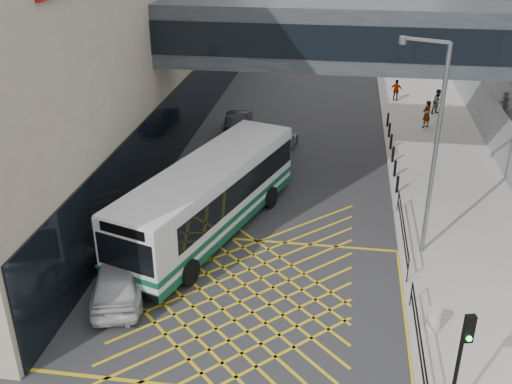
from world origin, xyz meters
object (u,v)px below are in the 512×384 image
at_px(street_lamp, 432,139).
at_px(pedestrian_b, 438,102).
at_px(car_white, 119,278).
at_px(car_dark, 239,121).
at_px(bus, 211,196).
at_px(litter_bin, 434,320).
at_px(traffic_light, 462,355).
at_px(pedestrian_c, 396,90).
at_px(car_silver, 275,141).
at_px(pedestrian_a, 427,114).

bearing_deg(street_lamp, pedestrian_b, 102.04).
bearing_deg(car_white, car_dark, -108.84).
relative_size(bus, litter_bin, 14.79).
bearing_deg(car_white, traffic_light, 142.44).
xyz_separation_m(street_lamp, pedestrian_b, (2.98, 18.70, -4.11)).
relative_size(car_dark, pedestrian_c, 2.79).
xyz_separation_m(car_white, litter_bin, (11.31, -0.54, -0.22)).
height_order(car_silver, pedestrian_b, pedestrian_b).
xyz_separation_m(pedestrian_b, pedestrian_c, (-2.65, 2.56, -0.06)).
bearing_deg(car_white, car_silver, -119.90).
height_order(street_lamp, pedestrian_b, street_lamp).
bearing_deg(street_lamp, pedestrian_c, 110.19).
height_order(bus, car_white, bus).
bearing_deg(pedestrian_b, car_white, -159.32).
bearing_deg(car_dark, car_silver, 125.10).
distance_m(traffic_light, street_lamp, 9.78).
height_order(car_silver, traffic_light, traffic_light).
bearing_deg(car_white, street_lamp, -172.05).
distance_m(street_lamp, pedestrian_b, 19.38).
height_order(bus, pedestrian_c, bus).
bearing_deg(pedestrian_c, pedestrian_b, 147.90).
distance_m(car_white, car_silver, 15.51).
bearing_deg(traffic_light, car_dark, 99.97).
xyz_separation_m(traffic_light, litter_bin, (0.02, 4.16, -2.07)).
distance_m(litter_bin, pedestrian_c, 26.56).
distance_m(car_silver, street_lamp, 13.29).
height_order(car_white, street_lamp, street_lamp).
relative_size(litter_bin, pedestrian_a, 0.46).
relative_size(street_lamp, litter_bin, 10.66).
distance_m(car_silver, pedestrian_c, 13.41).
bearing_deg(pedestrian_c, street_lamp, 101.10).
height_order(litter_bin, pedestrian_c, pedestrian_c).
bearing_deg(street_lamp, traffic_light, -68.77).
xyz_separation_m(bus, car_silver, (1.66, 9.71, -1.05)).
bearing_deg(bus, pedestrian_a, 72.31).
bearing_deg(pedestrian_c, traffic_light, 101.42).
bearing_deg(pedestrian_c, car_white, 77.98).
distance_m(street_lamp, pedestrian_c, 21.67).
height_order(bus, car_dark, bus).
distance_m(pedestrian_a, pedestrian_b, 3.24).
relative_size(car_white, litter_bin, 6.04).
bearing_deg(car_dark, car_white, 82.18).
xyz_separation_m(car_white, car_dark, (1.25, 18.37, -0.10)).
bearing_deg(pedestrian_b, car_silver, -178.45).
bearing_deg(pedestrian_a, pedestrian_c, -115.46).
bearing_deg(car_silver, car_white, 85.04).
height_order(car_silver, pedestrian_a, pedestrian_a).
xyz_separation_m(car_silver, street_lamp, (7.27, -10.22, 4.39)).
bearing_deg(car_white, bus, -128.86).
bearing_deg(street_lamp, litter_bin, -68.45).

